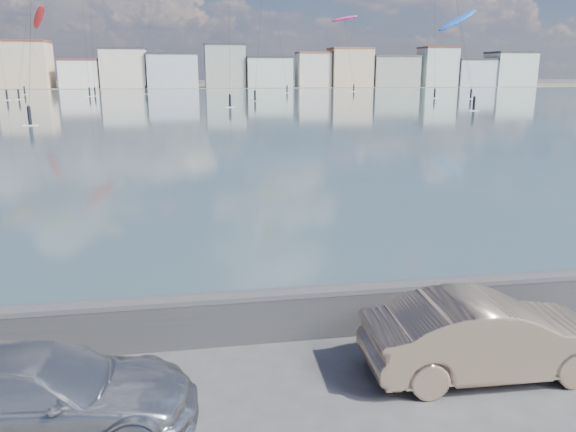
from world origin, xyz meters
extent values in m
plane|color=#333335|center=(0.00, 0.00, 0.00)|extent=(700.00, 700.00, 0.00)
cube|color=#344A51|center=(0.00, 91.50, 0.01)|extent=(500.00, 177.00, 0.00)
cube|color=#4C473D|center=(0.00, 200.00, 0.01)|extent=(500.00, 60.00, 0.00)
cube|color=#28282B|center=(0.00, 2.70, 0.45)|extent=(400.00, 0.35, 0.90)
cylinder|color=#28282B|center=(0.00, 2.70, 0.90)|extent=(400.00, 0.36, 0.36)
cube|color=#CCB293|center=(-51.50, 186.00, 7.00)|extent=(15.00, 12.00, 14.00)
cube|color=brown|center=(-51.50, 186.00, 14.30)|extent=(15.30, 12.24, 0.60)
cube|color=white|center=(-35.00, 186.00, 4.25)|extent=(12.00, 10.00, 8.50)
cube|color=brown|center=(-35.00, 186.00, 8.80)|extent=(12.24, 10.20, 0.60)
cube|color=beige|center=(-21.50, 186.00, 6.00)|extent=(14.00, 11.00, 12.00)
cube|color=#2D2D33|center=(-21.50, 186.00, 12.30)|extent=(14.28, 11.22, 0.60)
cube|color=#B2B7C6|center=(-6.00, 186.00, 5.25)|extent=(16.00, 13.00, 10.50)
cube|color=#2D2D33|center=(-6.00, 186.00, 10.80)|extent=(16.32, 13.26, 0.60)
cube|color=gray|center=(11.00, 186.00, 6.75)|extent=(13.00, 10.00, 13.50)
cube|color=#2D2D33|center=(11.00, 186.00, 13.80)|extent=(13.26, 10.20, 0.60)
cube|color=#B7C6BC|center=(25.50, 186.00, 4.75)|extent=(15.00, 12.00, 9.50)
cube|color=#2D2D33|center=(25.50, 186.00, 9.80)|extent=(15.30, 12.24, 0.60)
cube|color=beige|center=(41.00, 186.00, 5.50)|extent=(11.00, 9.00, 11.00)
cube|color=brown|center=(41.00, 186.00, 11.30)|extent=(11.22, 9.18, 0.60)
cube|color=#CCB293|center=(54.00, 186.00, 6.25)|extent=(14.00, 11.00, 12.50)
cube|color=brown|center=(54.00, 186.00, 12.80)|extent=(14.28, 11.22, 0.60)
cube|color=gray|center=(69.50, 186.00, 5.00)|extent=(16.00, 12.00, 10.00)
cube|color=#4C423D|center=(69.50, 186.00, 10.30)|extent=(16.32, 12.24, 0.60)
cube|color=#B7C6BC|center=(86.00, 186.00, 6.50)|extent=(12.00, 10.00, 13.00)
cube|color=brown|center=(86.00, 186.00, 13.30)|extent=(12.24, 10.20, 0.60)
cube|color=#B2B7C6|center=(99.50, 186.00, 4.50)|extent=(14.00, 11.00, 9.00)
cube|color=#383330|center=(99.50, 186.00, 9.30)|extent=(14.28, 11.22, 0.60)
cube|color=#B7C6BC|center=(114.00, 186.00, 5.75)|extent=(15.00, 12.00, 11.50)
cube|color=#383330|center=(114.00, 186.00, 11.80)|extent=(15.30, 12.24, 0.60)
imported|color=#A4A7AB|center=(-3.34, 0.24, 0.67)|extent=(4.70, 2.10, 1.34)
imported|color=tan|center=(4.01, 0.78, 0.72)|extent=(4.39, 1.65, 1.43)
cube|color=white|center=(10.68, 95.60, 0.05)|extent=(1.40, 0.42, 0.08)
cylinder|color=black|center=(10.68, 95.60, 0.95)|extent=(0.36, 0.36, 1.70)
sphere|color=black|center=(10.68, 95.60, 1.85)|extent=(0.28, 0.28, 0.28)
cylinder|color=black|center=(12.68, 102.60, 14.83)|extent=(4.03, 14.04, 27.07)
cube|color=white|center=(-32.97, 108.32, 0.05)|extent=(1.40, 0.42, 0.08)
cylinder|color=black|center=(-32.97, 108.32, 0.95)|extent=(0.36, 0.36, 1.70)
sphere|color=black|center=(-32.97, 108.32, 1.85)|extent=(0.28, 0.28, 0.28)
cylinder|color=black|center=(-31.20, 111.73, 13.57)|extent=(3.58, 6.85, 24.54)
cube|color=white|center=(-16.60, 51.89, 0.05)|extent=(1.40, 0.42, 0.08)
cylinder|color=black|center=(-16.60, 51.89, 0.95)|extent=(0.36, 0.36, 1.70)
sphere|color=black|center=(-16.60, 51.89, 1.85)|extent=(0.28, 0.28, 0.28)
cube|color=white|center=(-21.24, 122.58, 0.05)|extent=(1.40, 0.42, 0.08)
cylinder|color=black|center=(-21.24, 122.58, 0.95)|extent=(0.36, 0.36, 1.70)
sphere|color=black|center=(-21.24, 122.58, 1.85)|extent=(0.28, 0.28, 0.28)
cylinder|color=black|center=(-21.61, 128.00, 17.19)|extent=(0.75, 10.87, 31.78)
cube|color=white|center=(4.92, 77.74, 0.05)|extent=(1.40, 0.42, 0.08)
cylinder|color=black|center=(4.92, 77.74, 0.95)|extent=(0.36, 0.36, 1.70)
sphere|color=black|center=(4.92, 77.74, 1.85)|extent=(0.28, 0.28, 0.28)
cube|color=white|center=(-22.04, 120.44, 0.05)|extent=(1.40, 0.42, 0.08)
cylinder|color=black|center=(-22.04, 120.44, 0.95)|extent=(0.36, 0.36, 1.70)
sphere|color=black|center=(-22.04, 120.44, 1.85)|extent=(0.28, 0.28, 0.28)
cylinder|color=black|center=(-22.53, 124.13, 12.12)|extent=(1.01, 7.40, 21.66)
ellipsoid|color=red|center=(-35.35, 140.63, 17.63)|extent=(5.56, 8.49, 6.32)
cube|color=white|center=(-38.27, 132.46, 0.05)|extent=(1.40, 0.42, 0.08)
cylinder|color=black|center=(-38.27, 132.46, 0.95)|extent=(0.36, 0.36, 1.70)
sphere|color=black|center=(-38.27, 132.46, 1.85)|extent=(0.28, 0.28, 0.28)
cylinder|color=black|center=(-36.81, 136.54, 9.46)|extent=(2.96, 8.20, 16.34)
cube|color=white|center=(47.23, 100.19, 0.05)|extent=(1.40, 0.42, 0.08)
cylinder|color=black|center=(47.23, 100.19, 0.95)|extent=(0.36, 0.36, 1.70)
sphere|color=black|center=(47.23, 100.19, 1.85)|extent=(0.28, 0.28, 0.28)
cube|color=white|center=(37.07, 64.62, 0.05)|extent=(1.40, 0.42, 0.08)
cylinder|color=black|center=(37.07, 64.62, 0.95)|extent=(0.36, 0.36, 1.70)
sphere|color=black|center=(37.07, 64.62, 1.85)|extent=(0.28, 0.28, 0.28)
cube|color=white|center=(23.01, 133.44, 0.05)|extent=(1.40, 0.42, 0.08)
cylinder|color=black|center=(23.01, 133.44, 0.95)|extent=(0.36, 0.36, 1.70)
sphere|color=black|center=(23.01, 133.44, 1.85)|extent=(0.28, 0.28, 0.28)
cylinder|color=black|center=(21.91, 139.81, 14.91)|extent=(2.23, 12.78, 27.23)
ellipsoid|color=#E5338C|center=(42.70, 153.56, 19.54)|extent=(7.77, 8.39, 2.51)
cube|color=white|center=(41.88, 139.22, 0.05)|extent=(1.40, 0.42, 0.08)
cylinder|color=black|center=(41.88, 139.22, 0.95)|extent=(0.36, 0.36, 1.70)
sphere|color=black|center=(41.88, 139.22, 1.85)|extent=(0.28, 0.28, 0.28)
cylinder|color=black|center=(42.29, 146.39, 10.42)|extent=(0.85, 14.36, 18.26)
ellipsoid|color=blue|center=(55.92, 110.44, 15.72)|extent=(8.88, 2.93, 5.85)
cube|color=white|center=(52.85, 96.03, 0.05)|extent=(1.40, 0.42, 0.08)
cylinder|color=black|center=(52.85, 96.03, 0.95)|extent=(0.36, 0.36, 1.70)
sphere|color=black|center=(52.85, 96.03, 1.85)|extent=(0.28, 0.28, 0.28)
cylinder|color=black|center=(54.38, 103.24, 8.51)|extent=(3.10, 14.44, 14.44)
cube|color=white|center=(-34.39, 105.96, 0.05)|extent=(1.40, 0.42, 0.08)
cylinder|color=black|center=(-34.39, 105.96, 0.95)|extent=(0.36, 0.36, 1.70)
sphere|color=black|center=(-34.39, 105.96, 1.85)|extent=(0.28, 0.28, 0.28)
cube|color=white|center=(-11.08, 131.45, 0.05)|extent=(1.40, 0.42, 0.08)
cylinder|color=black|center=(-11.08, 131.45, 0.95)|extent=(0.36, 0.36, 1.70)
sphere|color=black|center=(-11.08, 131.45, 1.85)|extent=(0.28, 0.28, 0.28)
cylinder|color=black|center=(-9.87, 138.71, 16.13)|extent=(2.45, 14.55, 29.68)
camera|label=1|loc=(-0.97, -7.48, 5.21)|focal=35.00mm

